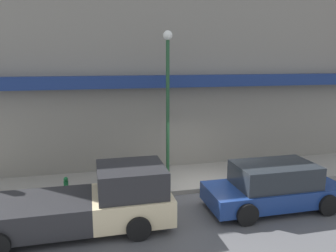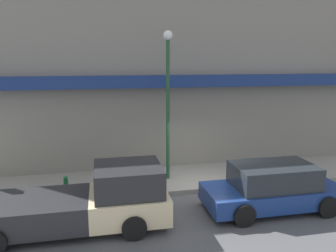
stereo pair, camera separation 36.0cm
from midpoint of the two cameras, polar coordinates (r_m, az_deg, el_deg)
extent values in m
plane|color=#4C4C4F|center=(12.56, 7.34, -11.47)|extent=(80.00, 80.00, 0.00)
cube|color=gray|center=(13.82, 5.37, -8.90)|extent=(36.00, 2.91, 0.17)
cube|color=gray|center=(15.81, 2.49, 10.74)|extent=(19.80, 3.00, 9.38)
cube|color=navy|center=(14.10, 4.28, 7.81)|extent=(18.22, 0.60, 0.50)
cube|color=beige|center=(10.17, -5.82, -13.34)|extent=(2.30, 1.99, 0.78)
cube|color=#262628|center=(9.87, -5.92, -9.13)|extent=(1.95, 1.83, 0.82)
cube|color=#262628|center=(10.33, -22.38, -13.80)|extent=(3.45, 1.99, 0.78)
cylinder|color=black|center=(11.19, -6.04, -12.47)|extent=(0.69, 0.22, 0.69)
cylinder|color=black|center=(9.41, -4.76, -17.29)|extent=(0.69, 0.22, 0.69)
cylinder|color=black|center=(11.45, -24.56, -12.91)|extent=(0.69, 0.22, 0.69)
cube|color=navy|center=(11.63, 18.56, -11.24)|extent=(4.54, 1.82, 0.59)
cube|color=#23282D|center=(11.40, 18.77, -8.17)|extent=(2.63, 1.64, 0.73)
cylinder|color=black|center=(13.12, 21.89, -9.60)|extent=(0.69, 0.22, 0.69)
cylinder|color=black|center=(11.77, 26.87, -12.46)|extent=(0.69, 0.22, 0.69)
cylinder|color=black|center=(11.85, 10.25, -11.20)|extent=(0.69, 0.22, 0.69)
cylinder|color=black|center=(10.34, 14.14, -14.86)|extent=(0.69, 0.22, 0.69)
cylinder|color=#196633|center=(12.41, -16.53, -10.08)|extent=(0.17, 0.17, 0.50)
sphere|color=#196633|center=(12.30, -16.62, -8.69)|extent=(0.16, 0.16, 0.16)
cylinder|color=#1E4728|center=(12.73, 0.79, 2.44)|extent=(0.14, 0.14, 5.43)
sphere|color=silver|center=(12.61, 0.83, 15.53)|extent=(0.36, 0.36, 0.36)
camera|label=1|loc=(0.18, -89.18, 0.16)|focal=35.00mm
camera|label=2|loc=(0.18, 90.82, -0.16)|focal=35.00mm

